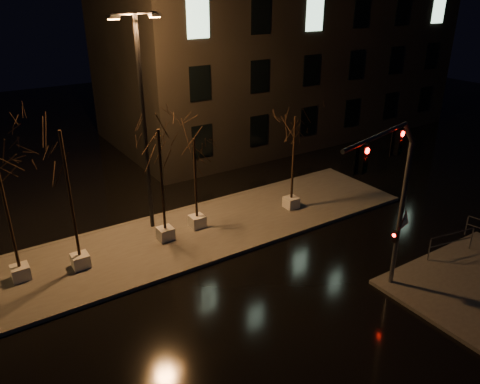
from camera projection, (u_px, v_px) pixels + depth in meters
ground at (269, 306)px, 16.59m from camera, size 90.00×90.00×0.00m
median at (190, 235)px, 21.15m from camera, size 22.00×5.00×0.15m
building at (279, 29)px, 34.33m from camera, size 25.00×12.00×15.00m
tree_0 at (1, 187)px, 16.32m from camera, size 1.80×1.80×5.02m
tree_1 at (65, 163)px, 16.85m from camera, size 1.80×1.80×5.77m
tree_2 at (160, 156)px, 19.08m from camera, size 1.80×1.80×5.14m
tree_3 at (195, 159)px, 20.37m from camera, size 1.80×1.80×4.37m
tree_4 at (294, 138)px, 22.12m from camera, size 1.80×1.80×4.81m
traffic_signal_mast at (392, 188)px, 15.30m from camera, size 5.08×1.30×6.36m
streetlight_main at (143, 113)px, 19.59m from camera, size 2.33×0.70×9.32m
guard_rail_a at (452, 240)px, 19.22m from camera, size 2.30×0.46×1.01m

